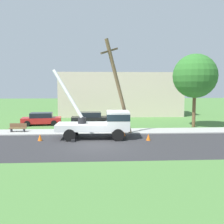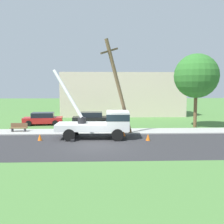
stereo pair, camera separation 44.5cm
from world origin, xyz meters
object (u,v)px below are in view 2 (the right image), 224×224
Objects in this scene: leaning_utility_pole at (119,87)px; parked_sedan_black at (91,118)px; traffic_cone_behind at (40,137)px; utility_truck at (103,122)px; park_bench at (19,128)px; traffic_cone_ahead at (148,137)px; parked_sedan_red at (43,119)px; roadside_tree_near at (196,76)px; traffic_cone_curbside at (123,133)px.

leaning_utility_pole reaches higher than parked_sedan_black.
utility_truck is at bearing 8.44° from traffic_cone_behind.
utility_truck reaches higher than park_bench.
parked_sedan_red is (-10.61, 9.10, 0.43)m from traffic_cone_ahead.
roadside_tree_near is (18.20, 2.43, 5.07)m from park_bench.
park_bench is at bearing -172.39° from roadside_tree_near.
parked_sedan_black is (-2.73, 7.00, -3.73)m from leaning_utility_pole.
utility_truck is 0.78× the size of leaning_utility_pole.
leaning_utility_pole is 1.91× the size of parked_sedan_red.
parked_sedan_red is (-6.85, 7.96, -0.70)m from utility_truck.
roadside_tree_near is (11.35, -2.83, 4.83)m from parked_sedan_black.
leaning_utility_pole is (1.46, 1.38, 3.03)m from utility_truck.
traffic_cone_curbside is (0.43, -0.47, -4.16)m from leaning_utility_pole.
park_bench is at bearing -142.46° from parked_sedan_black.
park_bench is 0.20× the size of roadside_tree_near.
utility_truck is 12.07× the size of traffic_cone_behind.
utility_truck is at bearing -151.15° from roadside_tree_near.
traffic_cone_behind is at bearing -166.64° from traffic_cone_curbside.
traffic_cone_curbside is 0.07× the size of roadside_tree_near.
traffic_cone_curbside is at bearing -67.08° from parked_sedan_black.
park_bench is at bearing 160.26° from traffic_cone_ahead.
parked_sedan_red is at bearing 141.11° from traffic_cone_curbside.
traffic_cone_curbside is (-1.87, 2.05, 0.00)m from traffic_cone_ahead.
utility_truck is 8.51m from parked_sedan_black.
traffic_cone_curbside is 0.13× the size of parked_sedan_black.
traffic_cone_behind is 7.29m from traffic_cone_curbside.
traffic_cone_behind is at bearing -162.10° from leaning_utility_pole.
roadside_tree_near is (10.08, 5.55, 4.13)m from utility_truck.
parked_sedan_black is (-1.27, 8.39, -0.70)m from utility_truck.
leaning_utility_pole is 1.09× the size of roadside_tree_near.
leaning_utility_pole is at bearing 132.52° from traffic_cone_curbside.
parked_sedan_black is at bearing 111.29° from leaning_utility_pole.
traffic_cone_ahead is 0.12× the size of parked_sedan_red.
parked_sedan_black is 0.56× the size of roadside_tree_near.
utility_truck is at bearing 163.14° from traffic_cone_ahead.
traffic_cone_ahead is 8.97m from traffic_cone_behind.
parked_sedan_black is at bearing 4.32° from parked_sedan_red.
utility_truck reaches higher than traffic_cone_behind.
park_bench reaches higher than traffic_cone_behind.
roadside_tree_near is (8.62, 4.17, 1.09)m from leaning_utility_pole.
park_bench is (-2.91, 3.89, 0.18)m from traffic_cone_behind.
leaning_utility_pole is 8.15m from traffic_cone_behind.
traffic_cone_ahead is at bearing -2.35° from traffic_cone_behind.
traffic_cone_ahead is 2.78m from traffic_cone_curbside.
leaning_utility_pole is at bearing -38.38° from parked_sedan_red.
parked_sedan_black reaches higher than traffic_cone_ahead.
roadside_tree_near is (15.28, 6.32, 5.26)m from traffic_cone_behind.
traffic_cone_behind is 0.12× the size of parked_sedan_red.
parked_sedan_red is 5.60m from parked_sedan_black.
parked_sedan_black is 8.64m from park_bench.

